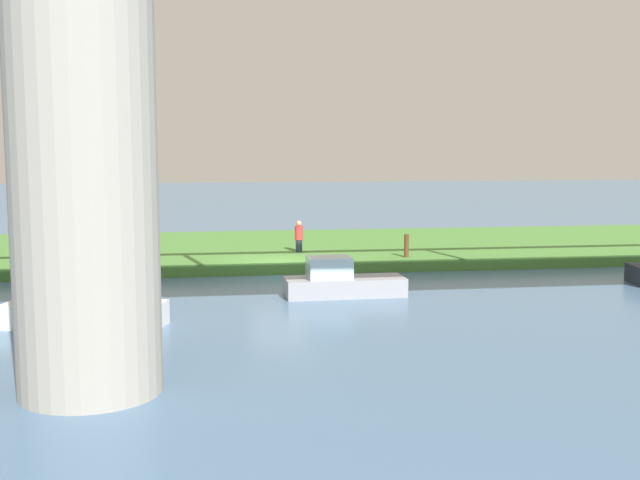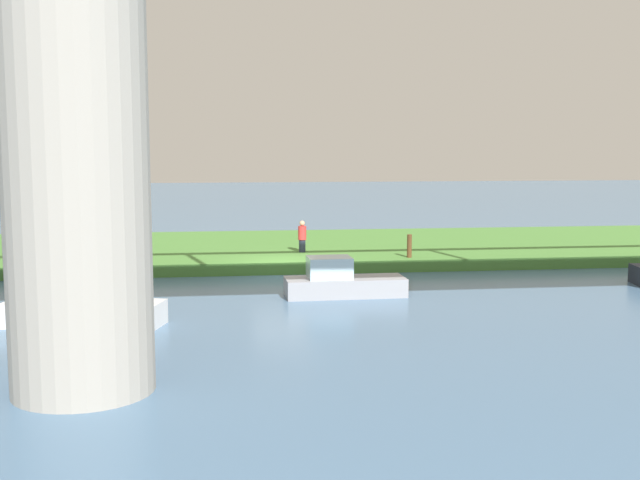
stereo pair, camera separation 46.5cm
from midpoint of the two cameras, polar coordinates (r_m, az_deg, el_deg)
name	(u,v)px [view 2 (the right image)]	position (r m, az deg, el deg)	size (l,w,h in m)	color
ground_plane	(284,275)	(31.33, -2.19, -2.57)	(160.00, 160.00, 0.00)	#4C7093
grassy_bank	(274,249)	(37.21, -3.04, -0.68)	(80.00, 12.00, 0.50)	#4C8438
bridge_pylon	(76,146)	(16.70, -16.64, 6.59)	(2.97, 2.97, 10.28)	#9E998E
person_on_bank	(302,236)	(34.24, -0.92, 0.28)	(0.50, 0.50, 1.39)	#2D334C
mooring_post	(409,246)	(32.85, 6.94, -0.44)	(0.20, 0.20, 0.97)	brown
riverboat_paddlewheel	(341,282)	(26.91, 2.05, -3.08)	(4.14, 1.55, 1.37)	#99999E
houseboat_blue	(78,307)	(23.49, -16.67, -4.72)	(4.76, 2.77, 1.50)	white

